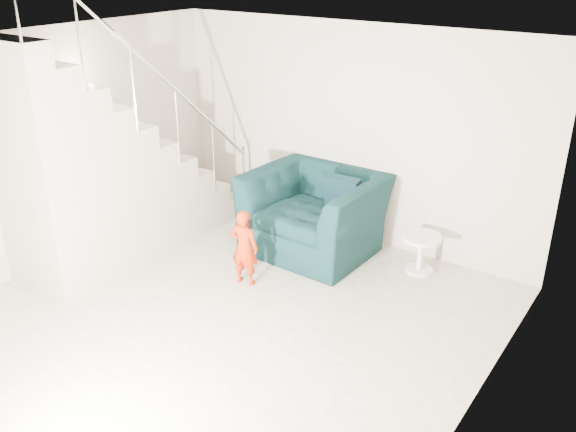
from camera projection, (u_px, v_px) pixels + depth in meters
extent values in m
plane|color=gray|center=(206.00, 332.00, 6.00)|extent=(5.50, 5.50, 0.00)
plane|color=silver|center=(188.00, 52.00, 4.90)|extent=(5.50, 5.50, 0.00)
plane|color=#C0B09C|center=(350.00, 134.00, 7.51)|extent=(5.00, 0.00, 5.00)
plane|color=#C0B09C|center=(31.00, 156.00, 6.76)|extent=(0.00, 5.50, 5.50)
plane|color=#C0B09C|center=(470.00, 288.00, 4.15)|extent=(0.00, 5.50, 5.50)
imported|color=black|center=(314.00, 213.00, 7.44)|extent=(1.55, 1.37, 0.98)
imported|color=#A92B05|center=(244.00, 247.00, 6.70)|extent=(0.36, 0.27, 0.88)
cylinder|color=silver|center=(422.00, 238.00, 6.95)|extent=(0.46, 0.46, 0.05)
cylinder|color=silver|center=(420.00, 255.00, 7.04)|extent=(0.07, 0.07, 0.41)
cylinder|color=silver|center=(419.00, 270.00, 7.12)|extent=(0.32, 0.32, 0.03)
cube|color=#ADA089|center=(211.00, 200.00, 8.75)|extent=(1.00, 0.30, 0.27)
cube|color=#ADA089|center=(196.00, 198.00, 8.47)|extent=(1.00, 0.30, 0.54)
cube|color=#ADA089|center=(180.00, 196.00, 8.19)|extent=(1.00, 0.30, 0.81)
cube|color=#ADA089|center=(163.00, 193.00, 7.91)|extent=(1.00, 0.30, 1.08)
cube|color=#ADA089|center=(145.00, 190.00, 7.63)|extent=(1.00, 0.30, 1.35)
cube|color=#ADA089|center=(126.00, 187.00, 7.35)|extent=(1.00, 0.30, 1.62)
cube|color=#ADA089|center=(104.00, 184.00, 7.07)|extent=(1.00, 0.30, 1.89)
cube|color=#ADA089|center=(82.00, 181.00, 6.79)|extent=(1.00, 0.30, 2.16)
cube|color=#ADA089|center=(57.00, 177.00, 6.51)|extent=(1.00, 0.30, 2.43)
cube|color=#ADA089|center=(30.00, 173.00, 6.23)|extent=(1.00, 0.30, 2.70)
cylinder|color=silver|center=(153.00, 69.00, 6.62)|extent=(0.04, 3.03, 2.73)
cylinder|color=silver|center=(244.00, 180.00, 8.45)|extent=(0.04, 0.04, 1.00)
cube|color=black|center=(343.00, 194.00, 7.37)|extent=(0.47, 0.22, 0.46)
cube|color=black|center=(274.00, 192.00, 7.75)|extent=(0.05, 0.55, 0.61)
cube|color=black|center=(250.00, 224.00, 6.48)|extent=(0.04, 0.05, 0.10)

